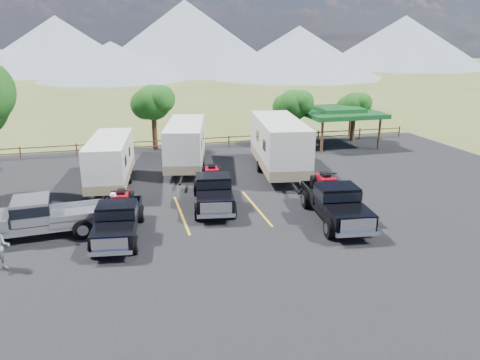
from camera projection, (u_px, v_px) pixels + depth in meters
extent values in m
plane|color=#505825|center=(239.00, 243.00, 20.79)|extent=(320.00, 320.00, 0.00)
cube|color=black|center=(224.00, 218.00, 23.56)|extent=(44.00, 34.00, 0.04)
cube|color=gold|center=(101.00, 222.00, 23.01)|extent=(0.12, 5.50, 0.01)
cube|color=gold|center=(181.00, 214.00, 23.99)|extent=(0.12, 5.50, 0.01)
cube|color=gold|center=(256.00, 207.00, 24.97)|extent=(0.12, 5.50, 0.01)
cube|color=gold|center=(325.00, 201.00, 25.95)|extent=(0.12, 5.50, 0.01)
cylinder|color=#332013|center=(292.00, 131.00, 38.31)|extent=(0.39, 0.39, 2.80)
sphere|color=#124411|center=(293.00, 105.00, 37.69)|extent=(2.52, 2.52, 2.52)
sphere|color=#124411|center=(302.00, 102.00, 37.33)|extent=(1.98, 1.98, 1.98)
sphere|color=#124411|center=(286.00, 107.00, 37.99)|extent=(2.16, 2.16, 2.16)
cylinder|color=#332013|center=(353.00, 127.00, 40.74)|extent=(0.38, 0.38, 2.52)
sphere|color=#124411|center=(354.00, 105.00, 40.19)|extent=(2.24, 2.24, 2.24)
sphere|color=#124411|center=(362.00, 103.00, 39.86)|extent=(1.76, 1.76, 1.76)
sphere|color=#124411|center=(348.00, 107.00, 40.45)|extent=(1.92, 1.92, 1.92)
cylinder|color=#332013|center=(155.00, 131.00, 37.42)|extent=(0.41, 0.41, 3.08)
sphere|color=#124411|center=(153.00, 102.00, 36.75)|extent=(2.80, 2.80, 2.80)
sphere|color=#124411|center=(161.00, 99.00, 36.34)|extent=(2.20, 2.20, 2.20)
sphere|color=#124411|center=(146.00, 104.00, 37.07)|extent=(2.40, 2.40, 2.40)
cylinder|color=#503722|center=(20.00, 153.00, 34.82)|extent=(0.12, 0.12, 1.00)
cylinder|color=#503722|center=(77.00, 150.00, 35.79)|extent=(0.12, 0.12, 1.00)
cylinder|color=#503722|center=(130.00, 147.00, 36.77)|extent=(0.12, 0.12, 1.00)
cylinder|color=#503722|center=(181.00, 144.00, 37.75)|extent=(0.12, 0.12, 1.00)
cylinder|color=#503722|center=(229.00, 141.00, 38.73)|extent=(0.12, 0.12, 1.00)
cylinder|color=#503722|center=(275.00, 139.00, 39.71)|extent=(0.12, 0.12, 1.00)
cylinder|color=#503722|center=(318.00, 136.00, 40.69)|extent=(0.12, 0.12, 1.00)
cylinder|color=#503722|center=(360.00, 134.00, 41.67)|extent=(0.12, 0.12, 1.00)
cylinder|color=#503722|center=(399.00, 132.00, 42.65)|extent=(0.12, 0.12, 1.00)
cube|color=#503722|center=(205.00, 143.00, 38.26)|extent=(36.00, 0.06, 0.08)
cube|color=#503722|center=(205.00, 138.00, 38.14)|extent=(36.00, 0.06, 0.08)
cylinder|color=#503722|center=(322.00, 137.00, 36.39)|extent=(0.20, 0.20, 2.60)
cylinder|color=#503722|center=(298.00, 126.00, 41.01)|extent=(0.20, 0.20, 2.60)
cylinder|color=#503722|center=(379.00, 134.00, 37.61)|extent=(0.20, 0.20, 2.60)
cylinder|color=#503722|center=(350.00, 123.00, 42.24)|extent=(0.20, 0.20, 2.60)
cube|color=#175122|center=(338.00, 113.00, 38.89)|extent=(6.20, 6.20, 0.35)
cube|color=#175122|center=(338.00, 109.00, 38.80)|extent=(3.50, 3.50, 0.35)
cone|color=slate|center=(57.00, 45.00, 117.89)|extent=(44.00, 44.00, 14.00)
cone|color=slate|center=(186.00, 36.00, 121.44)|extent=(52.00, 52.00, 18.00)
cone|color=slate|center=(299.00, 47.00, 136.18)|extent=(40.00, 40.00, 12.00)
cone|color=slate|center=(404.00, 42.00, 139.88)|extent=(50.00, 50.00, 15.00)
cone|color=slate|center=(112.00, 61.00, 98.83)|extent=(32.00, 32.00, 8.00)
cone|color=slate|center=(294.00, 57.00, 105.70)|extent=(40.00, 40.00, 9.00)
cube|color=black|center=(118.00, 226.00, 21.09)|extent=(2.33, 5.29, 0.32)
cube|color=black|center=(113.00, 234.00, 19.36)|extent=(1.92, 1.83, 0.45)
cube|color=black|center=(117.00, 213.00, 20.80)|extent=(1.86, 1.61, 0.90)
cube|color=black|center=(117.00, 210.00, 20.76)|extent=(1.90, 1.67, 0.40)
cube|color=black|center=(122.00, 208.00, 22.55)|extent=(2.00, 2.37, 0.49)
cube|color=silver|center=(110.00, 244.00, 18.50)|extent=(1.43, 0.27, 0.49)
cube|color=silver|center=(110.00, 253.00, 18.55)|extent=(1.76, 0.40, 0.20)
cube|color=silver|center=(125.00, 206.00, 23.66)|extent=(1.76, 0.38, 0.20)
cylinder|color=black|center=(93.00, 247.00, 19.35)|extent=(0.38, 0.84, 0.81)
cylinder|color=black|center=(134.00, 245.00, 19.55)|extent=(0.38, 0.84, 0.81)
cylinder|color=black|center=(106.00, 216.00, 22.72)|extent=(0.38, 0.84, 0.81)
cylinder|color=black|center=(141.00, 214.00, 22.92)|extent=(0.38, 0.84, 0.81)
cube|color=maroon|center=(121.00, 196.00, 22.37)|extent=(0.78, 1.24, 0.31)
cube|color=black|center=(121.00, 192.00, 22.31)|extent=(0.45, 0.71, 0.16)
cube|color=maroon|center=(120.00, 198.00, 21.88)|extent=(0.75, 0.41, 0.20)
cylinder|color=black|center=(120.00, 191.00, 21.87)|extent=(0.81, 0.16, 0.05)
cylinder|color=black|center=(112.00, 204.00, 21.91)|extent=(0.30, 0.53, 0.50)
cylinder|color=black|center=(129.00, 203.00, 22.01)|extent=(0.30, 0.53, 0.50)
cylinder|color=black|center=(114.00, 197.00, 22.85)|extent=(0.30, 0.53, 0.50)
cylinder|color=black|center=(131.00, 196.00, 22.94)|extent=(0.30, 0.53, 0.50)
cube|color=black|center=(213.00, 195.00, 25.05)|extent=(2.57, 5.63, 0.34)
cube|color=black|center=(215.00, 200.00, 23.21)|extent=(2.07, 1.98, 0.48)
cube|color=black|center=(213.00, 184.00, 24.74)|extent=(2.00, 1.74, 0.95)
cube|color=black|center=(213.00, 181.00, 24.70)|extent=(2.04, 1.81, 0.43)
cube|color=black|center=(212.00, 181.00, 26.60)|extent=(2.16, 2.54, 0.52)
cube|color=silver|center=(216.00, 208.00, 22.30)|extent=(1.52, 0.31, 0.52)
cube|color=silver|center=(216.00, 216.00, 22.35)|extent=(1.87, 0.46, 0.21)
cube|color=silver|center=(211.00, 181.00, 27.78)|extent=(1.87, 0.44, 0.21)
cylinder|color=black|center=(197.00, 211.00, 23.22)|extent=(0.41, 0.89, 0.86)
cylinder|color=black|center=(233.00, 210.00, 23.39)|extent=(0.41, 0.89, 0.86)
cylinder|color=black|center=(196.00, 188.00, 26.80)|extent=(0.41, 0.89, 0.86)
cylinder|color=black|center=(227.00, 187.00, 26.98)|extent=(0.41, 0.89, 0.86)
cube|color=maroon|center=(212.00, 170.00, 26.41)|extent=(0.85, 1.33, 0.33)
cube|color=black|center=(212.00, 166.00, 26.34)|extent=(0.49, 0.76, 0.17)
cube|color=maroon|center=(212.00, 171.00, 25.89)|extent=(0.80, 0.45, 0.21)
cylinder|color=black|center=(212.00, 165.00, 25.88)|extent=(0.85, 0.19, 0.06)
cylinder|color=black|center=(204.00, 176.00, 25.93)|extent=(0.33, 0.56, 0.53)
cylinder|color=black|center=(220.00, 176.00, 26.01)|extent=(0.33, 0.56, 0.53)
cylinder|color=black|center=(204.00, 171.00, 26.92)|extent=(0.33, 0.56, 0.53)
cylinder|color=black|center=(219.00, 171.00, 27.01)|extent=(0.33, 0.56, 0.53)
cube|color=black|center=(335.00, 208.00, 23.03)|extent=(2.53, 5.89, 0.36)
cube|color=black|center=(350.00, 216.00, 21.10)|extent=(2.13, 2.02, 0.50)
cube|color=black|center=(337.00, 195.00, 22.70)|extent=(2.06, 1.78, 1.00)
cube|color=black|center=(337.00, 192.00, 22.66)|extent=(2.11, 1.85, 0.45)
cube|color=black|center=(324.00, 192.00, 24.66)|extent=(2.20, 2.62, 0.55)
cube|color=silver|center=(358.00, 225.00, 20.15)|extent=(1.60, 0.28, 0.55)
cube|color=silver|center=(358.00, 234.00, 20.20)|extent=(1.97, 0.42, 0.22)
cube|color=silver|center=(317.00, 191.00, 25.89)|extent=(1.97, 0.40, 0.22)
cylinder|color=black|center=(329.00, 228.00, 21.08)|extent=(0.41, 0.93, 0.90)
cylinder|color=black|center=(369.00, 226.00, 21.33)|extent=(0.41, 0.93, 0.90)
cylinder|color=black|center=(306.00, 200.00, 24.84)|extent=(0.41, 0.93, 0.90)
cylinder|color=black|center=(340.00, 198.00, 25.08)|extent=(0.41, 0.93, 0.90)
cube|color=maroon|center=(325.00, 179.00, 24.46)|extent=(0.86, 1.38, 0.35)
cube|color=black|center=(325.00, 175.00, 24.39)|extent=(0.49, 0.79, 0.18)
cube|color=maroon|center=(328.00, 181.00, 23.91)|extent=(0.84, 0.45, 0.22)
cylinder|color=black|center=(328.00, 174.00, 23.90)|extent=(0.90, 0.17, 0.06)
cylinder|color=black|center=(320.00, 187.00, 23.94)|extent=(0.33, 0.59, 0.56)
cylinder|color=black|center=(337.00, 186.00, 24.05)|extent=(0.33, 0.59, 0.56)
cylinder|color=black|center=(314.00, 180.00, 24.98)|extent=(0.33, 0.59, 0.56)
cylinder|color=black|center=(330.00, 180.00, 25.10)|extent=(0.33, 0.59, 0.56)
cube|color=white|center=(110.00, 158.00, 28.17)|extent=(3.01, 7.02, 2.45)
cube|color=gray|center=(111.00, 173.00, 28.45)|extent=(3.04, 7.05, 0.54)
cube|color=black|center=(86.00, 162.00, 26.35)|extent=(0.12, 0.81, 0.54)
cube|color=black|center=(126.00, 161.00, 26.63)|extent=(0.12, 0.81, 0.54)
cylinder|color=black|center=(96.00, 180.00, 28.71)|extent=(0.30, 0.66, 0.63)
cylinder|color=black|center=(130.00, 179.00, 28.97)|extent=(0.30, 0.66, 0.63)
cube|color=black|center=(102.00, 201.00, 24.55)|extent=(0.31, 1.63, 0.09)
cube|color=white|center=(186.00, 142.00, 32.01)|extent=(3.88, 7.66, 2.64)
cube|color=gray|center=(186.00, 156.00, 32.30)|extent=(3.92, 7.70, 0.59)
cube|color=black|center=(165.00, 144.00, 30.13)|extent=(0.21, 0.86, 0.59)
cube|color=black|center=(202.00, 144.00, 30.22)|extent=(0.21, 0.86, 0.59)
cylinder|color=black|center=(171.00, 162.00, 32.69)|extent=(0.39, 0.72, 0.68)
cylinder|color=black|center=(202.00, 162.00, 32.77)|extent=(0.39, 0.72, 0.68)
cube|color=black|center=(181.00, 180.00, 28.07)|extent=(0.50, 1.74, 0.10)
cube|color=white|center=(279.00, 142.00, 30.80)|extent=(3.83, 8.53, 2.96)
cube|color=gray|center=(279.00, 159.00, 31.13)|extent=(3.86, 8.58, 0.66)
cube|color=black|center=(264.00, 145.00, 28.61)|extent=(0.17, 0.98, 0.66)
cube|color=black|center=(307.00, 144.00, 28.89)|extent=(0.17, 0.98, 0.66)
cylinder|color=black|center=(259.00, 166.00, 31.48)|extent=(0.39, 0.80, 0.77)
cylinder|color=black|center=(295.00, 165.00, 31.74)|extent=(0.39, 0.80, 0.77)
cube|color=black|center=(295.00, 188.00, 26.39)|extent=(0.42, 1.97, 0.11)
cube|color=gray|center=(36.00, 224.00, 21.16)|extent=(5.78, 2.27, 0.36)
cube|color=gray|center=(31.00, 209.00, 20.91)|extent=(1.69, 1.98, 0.99)
cube|color=black|center=(31.00, 206.00, 20.87)|extent=(1.75, 2.03, 0.45)
cube|color=gray|center=(77.00, 213.00, 21.64)|extent=(2.53, 2.09, 0.55)
cube|color=silver|center=(104.00, 217.00, 22.12)|extent=(0.31, 1.95, 0.22)
cylinder|color=black|center=(82.00, 215.00, 22.67)|extent=(0.91, 0.37, 0.89)
cylinder|color=black|center=(83.00, 229.00, 20.99)|extent=(0.91, 0.37, 0.89)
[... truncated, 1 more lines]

